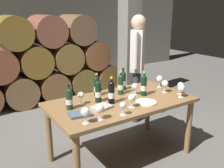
# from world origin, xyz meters

# --- Properties ---
(ground_plane) EXTENTS (14.00, 14.00, 0.00)m
(ground_plane) POSITION_xyz_m (0.00, 0.00, 0.00)
(ground_plane) COLOR #66635E
(cellar_back_wall) EXTENTS (10.00, 0.24, 2.80)m
(cellar_back_wall) POSITION_xyz_m (0.00, 4.20, 1.40)
(cellar_back_wall) COLOR slate
(cellar_back_wall) RESTS_ON ground_plane
(barrel_stack) EXTENTS (3.12, 0.90, 1.69)m
(barrel_stack) POSITION_xyz_m (0.00, 2.60, 0.75)
(barrel_stack) COLOR brown
(barrel_stack) RESTS_ON ground_plane
(stone_pillar) EXTENTS (0.32, 0.32, 2.60)m
(stone_pillar) POSITION_xyz_m (1.30, 1.60, 1.30)
(stone_pillar) COLOR slate
(stone_pillar) RESTS_ON ground_plane
(dining_table) EXTENTS (1.70, 0.90, 0.76)m
(dining_table) POSITION_xyz_m (0.00, 0.00, 0.67)
(dining_table) COLOR olive
(dining_table) RESTS_ON ground_plane
(wine_bottle_0) EXTENTS (0.07, 0.07, 0.31)m
(wine_bottle_0) POSITION_xyz_m (0.33, -0.01, 0.89)
(wine_bottle_0) COLOR black
(wine_bottle_0) RESTS_ON dining_table
(wine_bottle_1) EXTENTS (0.07, 0.07, 0.30)m
(wine_bottle_1) POSITION_xyz_m (0.12, 0.19, 0.89)
(wine_bottle_1) COLOR #19381E
(wine_bottle_1) RESTS_ON dining_table
(wine_bottle_2) EXTENTS (0.07, 0.07, 0.30)m
(wine_bottle_2) POSITION_xyz_m (0.25, 0.31, 0.89)
(wine_bottle_2) COLOR black
(wine_bottle_2) RESTS_ON dining_table
(wine_bottle_3) EXTENTS (0.07, 0.07, 0.29)m
(wine_bottle_3) POSITION_xyz_m (-0.16, 0.30, 0.89)
(wine_bottle_3) COLOR black
(wine_bottle_3) RESTS_ON dining_table
(wine_bottle_4) EXTENTS (0.07, 0.07, 0.27)m
(wine_bottle_4) POSITION_xyz_m (-0.62, 0.08, 0.88)
(wine_bottle_4) COLOR #19381E
(wine_bottle_4) RESTS_ON dining_table
(wine_bottle_5) EXTENTS (0.07, 0.07, 0.32)m
(wine_bottle_5) POSITION_xyz_m (-0.15, -0.02, 0.90)
(wine_bottle_5) COLOR black
(wine_bottle_5) RESTS_ON dining_table
(wine_bottle_6) EXTENTS (0.07, 0.07, 0.30)m
(wine_bottle_6) POSITION_xyz_m (-0.25, 0.10, 0.89)
(wine_bottle_6) COLOR black
(wine_bottle_6) RESTS_ON dining_table
(wine_glass_0) EXTENTS (0.09, 0.09, 0.16)m
(wine_glass_0) POSITION_xyz_m (0.74, 0.14, 0.87)
(wine_glass_0) COLOR white
(wine_glass_0) RESTS_ON dining_table
(wine_glass_1) EXTENTS (0.09, 0.09, 0.16)m
(wine_glass_1) POSITION_xyz_m (0.67, -0.31, 0.87)
(wine_glass_1) COLOR white
(wine_glass_1) RESTS_ON dining_table
(wine_glass_2) EXTENTS (0.07, 0.07, 0.14)m
(wine_glass_2) POSITION_xyz_m (-0.23, -0.36, 0.86)
(wine_glass_2) COLOR white
(wine_glass_2) RESTS_ON dining_table
(wine_glass_3) EXTENTS (0.08, 0.08, 0.16)m
(wine_glass_3) POSITION_xyz_m (-0.03, -0.25, 0.87)
(wine_glass_3) COLOR white
(wine_glass_3) RESTS_ON dining_table
(wine_glass_4) EXTENTS (0.09, 0.09, 0.16)m
(wine_glass_4) POSITION_xyz_m (-0.48, -0.32, 0.87)
(wine_glass_4) COLOR white
(wine_glass_4) RESTS_ON dining_table
(wine_glass_5) EXTENTS (0.08, 0.08, 0.16)m
(wine_glass_5) POSITION_xyz_m (0.76, -0.22, 0.87)
(wine_glass_5) COLOR white
(wine_glass_5) RESTS_ON dining_table
(wine_glass_6) EXTENTS (0.08, 0.08, 0.15)m
(wine_glass_6) POSITION_xyz_m (0.25, 0.07, 0.87)
(wine_glass_6) COLOR white
(wine_glass_6) RESTS_ON dining_table
(wine_glass_7) EXTENTS (0.09, 0.09, 0.16)m
(wine_glass_7) POSITION_xyz_m (0.64, -0.06, 0.87)
(wine_glass_7) COLOR white
(wine_glass_7) RESTS_ON dining_table
(wine_glass_8) EXTENTS (0.09, 0.09, 0.16)m
(wine_glass_8) POSITION_xyz_m (-0.63, -0.32, 0.87)
(wine_glass_8) COLOR white
(wine_glass_8) RESTS_ON dining_table
(wine_glass_9) EXTENTS (0.07, 0.07, 0.15)m
(wine_glass_9) POSITION_xyz_m (-0.46, 0.14, 0.87)
(wine_glass_9) COLOR white
(wine_glass_9) RESTS_ON dining_table
(tasting_notebook) EXTENTS (0.24, 0.19, 0.03)m
(tasting_notebook) POSITION_xyz_m (-0.59, -0.13, 0.77)
(tasting_notebook) COLOR #4C5670
(tasting_notebook) RESTS_ON dining_table
(leather_ledger) EXTENTS (0.25, 0.21, 0.03)m
(leather_ledger) POSITION_xyz_m (-0.32, -0.09, 0.77)
(leather_ledger) COLOR #B2A893
(leather_ledger) RESTS_ON dining_table
(serving_plate) EXTENTS (0.24, 0.24, 0.01)m
(serving_plate) POSITION_xyz_m (0.19, -0.22, 0.77)
(serving_plate) COLOR white
(serving_plate) RESTS_ON dining_table
(sommelier_presenting) EXTENTS (0.39, 0.36, 1.72)m
(sommelier_presenting) POSITION_xyz_m (0.83, 0.75, 1.04)
(sommelier_presenting) COLOR #383842
(sommelier_presenting) RESTS_ON ground_plane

